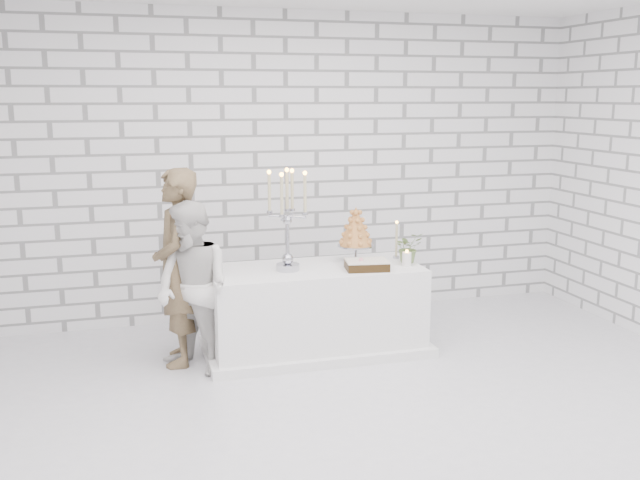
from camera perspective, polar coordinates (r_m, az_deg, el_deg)
The scene contains 12 objects.
ground at distance 5.16m, azimuth 4.02°, elevation -13.76°, with size 6.00×5.00×0.01m, color silver.
wall_back at distance 7.10m, azimuth -2.69°, elevation 5.81°, with size 6.00×0.01×3.00m, color white.
wall_front at distance 2.57m, azimuth 23.81°, elevation -5.20°, with size 6.00×0.01×3.00m, color white.
cake_table at distance 6.23m, azimuth -0.36°, elevation -5.55°, with size 1.80×0.80×0.75m, color white.
groom at distance 5.97m, azimuth -11.30°, elevation -2.16°, with size 0.59×0.39×1.63m, color brown.
bride at distance 5.78m, azimuth -10.06°, elevation -3.80°, with size 0.67×0.53×1.39m, color silver.
candelabra at distance 5.95m, azimuth -2.62°, elevation 1.62°, with size 0.35×0.35×0.86m, color #A5A6B0, non-canonical shape.
croquembouche at distance 6.28m, azimuth 2.86°, elevation 0.44°, with size 0.32×0.32×0.49m, color #9F622D, non-canonical shape.
chocolate_cake at distance 6.06m, azimuth 3.74°, elevation -1.98°, with size 0.35×0.25×0.08m, color black.
pillar_candle at distance 6.21m, azimuth 6.91°, elevation -1.52°, with size 0.08×0.08×0.12m, color white.
extra_taper at distance 6.48m, azimuth 6.10°, elevation -0.06°, with size 0.06×0.06×0.32m, color #C1B788.
flowers at distance 6.33m, azimuth 7.05°, elevation -0.59°, with size 0.24×0.21×0.27m, color #426B38.
Camera 1 is at (-1.61, -4.38, 2.19)m, focal length 40.21 mm.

